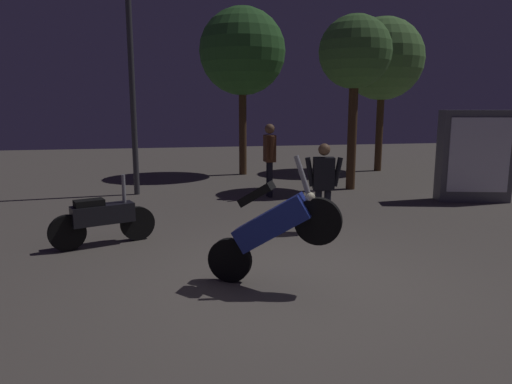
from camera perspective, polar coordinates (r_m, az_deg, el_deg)
The scene contains 10 objects.
ground_plane at distance 6.03m, azimuth 4.83°, elevation -10.84°, with size 40.00×40.00×0.00m, color #605951.
motorcycle_blue_foreground at distance 5.63m, azimuth 1.98°, elevation -4.36°, with size 1.51×0.87×1.63m.
motorcycle_black_parked_left at distance 7.76m, azimuth -18.22°, elevation -3.08°, with size 1.59×0.69×1.11m.
person_rider_beside at distance 11.29m, azimuth 1.67°, elevation 4.76°, with size 0.24×0.67×1.77m.
person_bystander_far at distance 8.19m, azimuth 8.25°, elevation 1.44°, with size 0.66×0.31×1.56m.
streetlamp_near at distance 11.97m, azimuth -15.06°, elevation 15.33°, with size 0.36×0.36×5.18m.
tree_left_bg at distance 12.63m, azimuth 12.03°, elevation 16.19°, with size 1.86×1.86×4.48m.
tree_center_bg at distance 15.14m, azimuth -1.68°, elevation 16.73°, with size 2.69×2.69×5.21m.
tree_right_bg at distance 16.54m, azimuth 15.24°, elevation 15.37°, with size 2.68×2.68×5.07m.
kiosk_billboard at distance 11.89m, azimuth 25.18°, elevation 4.00°, with size 1.67×0.89×2.10m.
Camera 1 is at (-1.60, -5.38, 2.18)m, focal length 32.70 mm.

